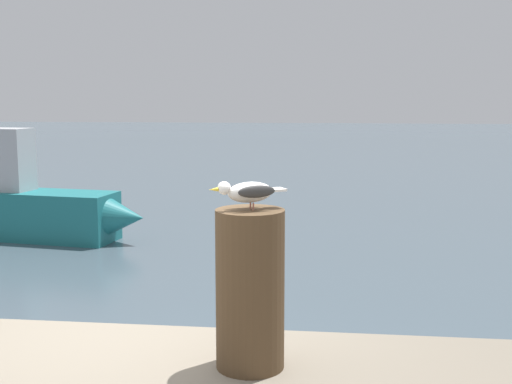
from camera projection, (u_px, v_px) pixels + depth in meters
name	position (u px, v px, depth m)	size (l,w,h in m)	color
mooring_post	(250.00, 289.00, 3.22)	(0.34, 0.34, 0.79)	#4C3823
seagull	(249.00, 191.00, 3.14)	(0.36, 0.24, 0.14)	#C67260
boat_teal	(33.00, 207.00, 11.52)	(4.15, 1.39, 1.94)	#1E7075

